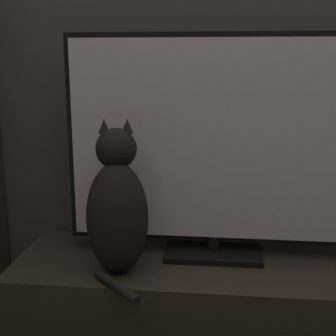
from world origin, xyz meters
The scene contains 4 objects.
wall_back centered at (0.00, 1.22, 1.30)m, with size 4.80×0.05×2.60m.
tv_stand centered at (0.00, 0.95, 0.25)m, with size 1.42×0.46×0.50m.
tv centered at (-0.04, 1.01, 0.89)m, with size 1.01×0.20×0.76m.
cat centered at (-0.34, 0.84, 0.71)m, with size 0.22×0.32×0.49m.
Camera 1 is at (-0.03, -0.54, 1.17)m, focal length 50.00 mm.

